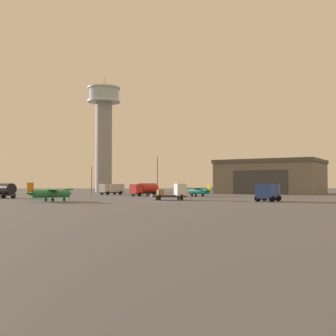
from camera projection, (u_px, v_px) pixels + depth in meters
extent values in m
plane|color=#545456|center=(153.00, 201.00, 66.70)|extent=(400.00, 400.00, 0.00)
cylinder|color=gray|center=(104.00, 147.00, 144.58)|extent=(5.63, 5.63, 30.78)
cylinder|color=silver|center=(104.00, 101.00, 145.17)|extent=(11.16, 11.16, 0.60)
cylinder|color=#99B7C6|center=(104.00, 95.00, 145.26)|extent=(10.26, 10.26, 3.99)
cylinder|color=silver|center=(104.00, 88.00, 145.35)|extent=(11.16, 11.16, 0.50)
cylinder|color=#38383D|center=(104.00, 82.00, 145.43)|extent=(0.16, 0.16, 4.00)
cube|color=#6B665B|center=(271.00, 179.00, 120.23)|extent=(33.57, 31.42, 8.48)
cube|color=#4A4740|center=(271.00, 162.00, 120.41)|extent=(34.40, 32.25, 1.00)
cube|color=#38383A|center=(260.00, 182.00, 111.56)|extent=(12.62, 8.18, 6.36)
cylinder|color=teal|center=(199.00, 191.00, 92.79)|extent=(4.44, 5.35, 1.16)
cone|color=#38383D|center=(189.00, 191.00, 95.23)|extent=(1.15, 1.16, 0.81)
cube|color=#38383D|center=(189.00, 191.00, 95.23)|extent=(0.11, 0.10, 1.78)
cube|color=teal|center=(198.00, 188.00, 93.04)|extent=(8.31, 6.75, 0.19)
cylinder|color=gold|center=(203.00, 190.00, 93.96)|extent=(0.78, 0.61, 1.27)
cylinder|color=gold|center=(193.00, 190.00, 92.08)|extent=(0.78, 0.61, 1.27)
cube|color=#99B7C6|center=(195.00, 190.00, 93.68)|extent=(1.36, 1.38, 0.65)
cone|color=teal|center=(209.00, 191.00, 90.36)|extent=(1.48, 1.57, 0.87)
cube|color=gold|center=(209.00, 188.00, 90.39)|extent=(0.71, 0.89, 1.59)
cube|color=teal|center=(209.00, 190.00, 90.36)|extent=(2.75, 2.36, 0.09)
cylinder|color=black|center=(192.00, 195.00, 94.50)|extent=(0.54, 0.46, 0.56)
cylinder|color=black|center=(203.00, 195.00, 93.26)|extent=(0.54, 0.46, 0.56)
cylinder|color=black|center=(196.00, 195.00, 91.97)|extent=(0.54, 0.46, 0.56)
cylinder|color=#287A42|center=(50.00, 194.00, 65.79)|extent=(5.46, 5.07, 1.24)
cone|color=#38383D|center=(69.00, 193.00, 68.11)|extent=(1.24, 1.24, 0.86)
cube|color=#38383D|center=(69.00, 193.00, 68.11)|extent=(0.11, 0.11, 1.89)
cube|color=#287A42|center=(52.00, 189.00, 66.03)|extent=(7.76, 8.42, 0.20)
cylinder|color=orange|center=(57.00, 192.00, 64.86)|extent=(0.71, 0.78, 1.35)
cylinder|color=orange|center=(47.00, 192.00, 67.16)|extent=(0.71, 0.78, 1.35)
cube|color=#99B7C6|center=(57.00, 192.00, 66.63)|extent=(1.48, 1.47, 0.70)
cone|color=#287A42|center=(30.00, 193.00, 63.48)|extent=(1.66, 1.62, 0.93)
cube|color=orange|center=(30.00, 188.00, 63.51)|extent=(0.90, 0.82, 1.69)
cube|color=#287A42|center=(30.00, 192.00, 63.48)|extent=(2.66, 2.83, 0.10)
cylinder|color=black|center=(64.00, 199.00, 67.41)|extent=(0.52, 0.56, 0.60)
cylinder|color=black|center=(53.00, 200.00, 64.83)|extent=(0.52, 0.56, 0.60)
cylinder|color=black|center=(46.00, 200.00, 66.41)|extent=(0.52, 0.56, 0.60)
cube|color=#38383D|center=(144.00, 193.00, 95.54)|extent=(6.25, 6.17, 0.24)
cube|color=red|center=(136.00, 189.00, 93.78)|extent=(3.01, 3.01, 1.96)
cube|color=#99B7C6|center=(133.00, 187.00, 93.13)|extent=(1.44, 1.46, 0.98)
cylinder|color=red|center=(148.00, 188.00, 96.40)|extent=(4.89, 4.85, 2.20)
cylinder|color=black|center=(139.00, 194.00, 93.06)|extent=(0.90, 0.91, 1.00)
cylinder|color=black|center=(133.00, 194.00, 94.50)|extent=(0.90, 0.91, 1.00)
cylinder|color=black|center=(154.00, 194.00, 96.33)|extent=(0.90, 0.91, 1.00)
cylinder|color=black|center=(148.00, 194.00, 97.76)|extent=(0.90, 0.91, 1.00)
cube|color=#38383D|center=(112.00, 192.00, 107.96)|extent=(5.83, 6.37, 0.24)
cube|color=#B7BABF|center=(105.00, 188.00, 106.09)|extent=(3.01, 2.96, 2.02)
cube|color=#99B7C6|center=(102.00, 186.00, 105.41)|extent=(1.56, 1.35, 1.01)
cube|color=#B7BABF|center=(115.00, 188.00, 108.86)|extent=(4.75, 5.00, 2.00)
cylinder|color=black|center=(108.00, 193.00, 105.45)|extent=(0.94, 0.86, 1.00)
cylinder|color=black|center=(102.00, 193.00, 106.75)|extent=(0.94, 0.86, 1.00)
cylinder|color=black|center=(120.00, 193.00, 108.90)|extent=(0.94, 0.86, 1.00)
cylinder|color=black|center=(115.00, 193.00, 110.20)|extent=(0.94, 0.86, 1.00)
cube|color=#38383D|center=(168.00, 196.00, 71.86)|extent=(6.14, 3.05, 0.24)
cube|color=white|center=(180.00, 190.00, 72.42)|extent=(2.10, 2.62, 2.05)
cube|color=#99B7C6|center=(185.00, 187.00, 72.62)|extent=(0.49, 1.95, 1.02)
cube|color=brown|center=(163.00, 195.00, 71.64)|extent=(4.34, 3.09, 0.16)
cube|color=#997547|center=(160.00, 192.00, 71.56)|extent=(1.20, 1.20, 0.90)
cylinder|color=black|center=(178.00, 197.00, 73.37)|extent=(0.48, 1.04, 1.00)
cylinder|color=black|center=(182.00, 197.00, 71.35)|extent=(0.48, 1.04, 1.00)
cylinder|color=black|center=(157.00, 197.00, 72.44)|extent=(0.48, 1.04, 1.00)
cylinder|color=black|center=(159.00, 197.00, 70.42)|extent=(0.48, 1.04, 1.00)
cube|color=#38383D|center=(4.00, 195.00, 81.12)|extent=(5.47, 5.09, 0.24)
cylinder|color=black|center=(6.00, 189.00, 80.57)|extent=(4.26, 4.10, 2.14)
cylinder|color=black|center=(3.00, 195.00, 83.16)|extent=(0.86, 0.93, 1.00)
cylinder|color=black|center=(3.00, 196.00, 79.26)|extent=(0.86, 0.93, 1.00)
cylinder|color=black|center=(13.00, 196.00, 80.83)|extent=(0.86, 0.93, 1.00)
cube|color=#38383D|center=(268.00, 198.00, 66.25)|extent=(4.61, 5.89, 0.24)
cube|color=#2847A8|center=(271.00, 190.00, 68.08)|extent=(2.94, 2.63, 2.03)
cube|color=#99B7C6|center=(273.00, 188.00, 68.74)|extent=(1.85, 1.15, 1.02)
cube|color=#2847A8|center=(266.00, 191.00, 65.46)|extent=(4.07, 4.52, 1.93)
cylinder|color=black|center=(264.00, 198.00, 68.52)|extent=(1.00, 0.75, 1.00)
cylinder|color=black|center=(278.00, 198.00, 67.45)|extent=(1.00, 0.75, 1.00)
cylinder|color=black|center=(258.00, 198.00, 65.29)|extent=(1.00, 0.75, 1.00)
cylinder|color=black|center=(272.00, 199.00, 64.22)|extent=(1.00, 0.75, 1.00)
cylinder|color=#38383D|center=(157.00, 176.00, 108.15)|extent=(0.18, 0.18, 9.42)
sphere|color=#F9E5B2|center=(157.00, 157.00, 108.33)|extent=(0.44, 0.44, 0.44)
cylinder|color=#38383D|center=(92.00, 181.00, 120.30)|extent=(0.18, 0.18, 7.42)
sphere|color=#F9E5B2|center=(92.00, 167.00, 120.45)|extent=(0.44, 0.44, 0.44)
cube|color=black|center=(190.00, 199.00, 79.28)|extent=(0.36, 0.36, 0.04)
cone|color=orange|center=(190.00, 197.00, 79.29)|extent=(0.30, 0.30, 0.54)
cylinder|color=white|center=(190.00, 197.00, 79.29)|extent=(0.21, 0.21, 0.08)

